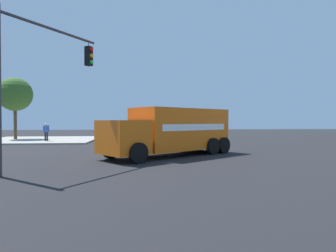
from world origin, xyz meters
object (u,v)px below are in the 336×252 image
pickup_white (187,134)px  shade_tree_near (15,95)px  traffic_light_primary (36,69)px  delivery_truck (172,131)px  pedestrian_near_corner (46,131)px

pickup_white → shade_tree_near: size_ratio=0.83×
traffic_light_primary → shade_tree_near: shade_tree_near is taller
delivery_truck → pickup_white: delivery_truck is taller
shade_tree_near → pedestrian_near_corner: bearing=51.4°
delivery_truck → pedestrian_near_corner: size_ratio=4.79×
traffic_light_primary → shade_tree_near: 21.29m
traffic_light_primary → pickup_white: (-16.51, 8.88, -3.40)m
traffic_light_primary → pickup_white: bearing=151.7°
traffic_light_primary → pedestrian_near_corner: traffic_light_primary is taller
traffic_light_primary → shade_tree_near: size_ratio=0.97×
delivery_truck → pedestrian_near_corner: bearing=-137.2°
delivery_truck → pickup_white: (-12.06, 2.82, -0.71)m
delivery_truck → traffic_light_primary: traffic_light_primary is taller
delivery_truck → pedestrian_near_corner: (-11.58, -10.72, -0.35)m
delivery_truck → shade_tree_near: (-14.91, -14.89, 3.35)m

